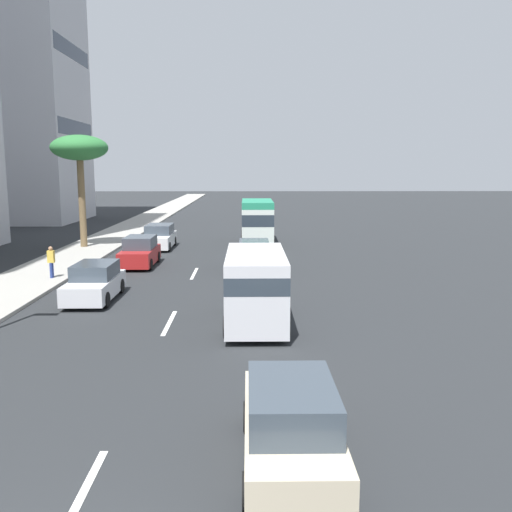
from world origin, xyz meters
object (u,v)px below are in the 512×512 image
(car_lead, at_px, (95,283))
(car_second, at_px, (140,252))
(minibus_third, at_px, (257,220))
(pedestrian_near_lamp, at_px, (51,261))
(palm_tree, at_px, (79,150))
(car_seventh, at_px, (159,237))
(van_fifth, at_px, (256,284))
(car_sixth, at_px, (291,427))
(car_fourth, at_px, (254,255))

(car_lead, height_order, car_second, car_second)
(minibus_third, xyz_separation_m, pedestrian_near_lamp, (-13.66, 10.50, -0.74))
(minibus_third, bearing_deg, palm_tree, 101.77)
(car_seventh, xyz_separation_m, pedestrian_near_lamp, (-11.27, 3.58, 0.23))
(van_fifth, bearing_deg, car_second, 28.25)
(car_sixth, bearing_deg, pedestrian_near_lamp, 31.15)
(minibus_third, height_order, car_seventh, minibus_third)
(minibus_third, distance_m, car_fourth, 10.60)
(van_fifth, relative_size, pedestrian_near_lamp, 3.39)
(car_fourth, bearing_deg, palm_tree, 55.78)
(car_lead, xyz_separation_m, pedestrian_near_lamp, (4.08, 3.27, 0.27))
(car_second, height_order, pedestrian_near_lamp, pedestrian_near_lamp)
(car_lead, bearing_deg, van_fifth, 60.79)
(minibus_third, distance_m, pedestrian_near_lamp, 17.24)
(car_lead, xyz_separation_m, car_seventh, (15.35, -0.31, 0.04))
(car_lead, relative_size, car_second, 1.00)
(car_lead, height_order, van_fifth, van_fifth)
(car_lead, xyz_separation_m, palm_tree, (15.21, 4.93, 6.01))
(car_fourth, xyz_separation_m, car_sixth, (-20.61, -0.45, 0.03))
(van_fifth, height_order, pedestrian_near_lamp, van_fifth)
(car_fourth, bearing_deg, car_second, 80.90)
(car_second, height_order, van_fifth, van_fifth)
(pedestrian_near_lamp, relative_size, palm_tree, 0.21)
(van_fifth, xyz_separation_m, palm_tree, (19.01, 11.73, 5.28))
(car_lead, relative_size, car_seventh, 0.90)
(car_seventh, bearing_deg, van_fifth, 18.71)
(minibus_third, bearing_deg, pedestrian_near_lamp, 142.47)
(car_fourth, bearing_deg, car_lead, 136.36)
(car_lead, distance_m, car_seventh, 15.35)
(car_sixth, bearing_deg, car_seventh, 13.67)
(minibus_third, relative_size, palm_tree, 0.79)
(palm_tree, bearing_deg, car_second, -142.98)
(pedestrian_near_lamp, bearing_deg, van_fifth, -37.13)
(pedestrian_near_lamp, bearing_deg, car_second, 50.11)
(minibus_third, height_order, car_sixth, minibus_third)
(car_lead, xyz_separation_m, minibus_third, (17.74, -7.23, 1.01))
(palm_tree, bearing_deg, van_fifth, -148.33)
(car_second, bearing_deg, minibus_third, 144.01)
(car_sixth, relative_size, palm_tree, 0.58)
(minibus_third, height_order, palm_tree, palm_tree)
(car_lead, distance_m, car_sixth, 15.28)
(minibus_third, bearing_deg, car_seventh, 109.12)
(car_second, xyz_separation_m, car_fourth, (-1.05, -6.53, -0.03))
(car_lead, relative_size, van_fifth, 0.79)
(minibus_third, distance_m, car_seventh, 7.38)
(car_fourth, relative_size, pedestrian_near_lamp, 2.65)
(car_lead, height_order, pedestrian_near_lamp, pedestrian_near_lamp)
(car_seventh, bearing_deg, car_sixth, 13.67)
(car_sixth, distance_m, car_seventh, 29.60)
(car_second, distance_m, car_sixth, 22.75)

